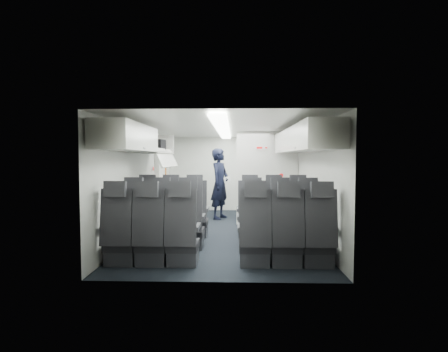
# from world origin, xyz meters

# --- Properties ---
(cabin_shell) EXTENTS (3.41, 6.01, 2.16)m
(cabin_shell) POSITION_xyz_m (0.00, 0.00, 1.12)
(cabin_shell) COLOR black
(cabin_shell) RESTS_ON ground
(seat_row_front) EXTENTS (3.33, 0.56, 1.24)m
(seat_row_front) POSITION_xyz_m (-0.00, -0.53, 0.40)
(seat_row_front) COLOR black
(seat_row_front) RESTS_ON cabin_shell
(seat_row_mid) EXTENTS (3.33, 0.56, 1.24)m
(seat_row_mid) POSITION_xyz_m (-0.00, -1.43, 0.40)
(seat_row_mid) COLOR black
(seat_row_mid) RESTS_ON cabin_shell
(seat_row_rear) EXTENTS (3.33, 0.56, 1.24)m
(seat_row_rear) POSITION_xyz_m (-0.00, -2.33, 0.40)
(seat_row_rear) COLOR black
(seat_row_rear) RESTS_ON cabin_shell
(overhead_bin_left_rear) EXTENTS (0.53, 1.80, 0.40)m
(overhead_bin_left_rear) POSITION_xyz_m (-1.40, -2.00, 1.86)
(overhead_bin_left_rear) COLOR silver
(overhead_bin_left_rear) RESTS_ON cabin_shell
(overhead_bin_left_front_open) EXTENTS (0.64, 1.70, 0.72)m
(overhead_bin_left_front_open) POSITION_xyz_m (-1.44, -0.25, 1.74)
(overhead_bin_left_front_open) COLOR #9E9E93
(overhead_bin_left_front_open) RESTS_ON cabin_shell
(overhead_bin_right_rear) EXTENTS (0.53, 1.80, 0.40)m
(overhead_bin_right_rear) POSITION_xyz_m (1.40, -2.00, 1.86)
(overhead_bin_right_rear) COLOR silver
(overhead_bin_right_rear) RESTS_ON cabin_shell
(overhead_bin_right_front) EXTENTS (0.53, 1.70, 0.40)m
(overhead_bin_right_front) POSITION_xyz_m (1.40, -0.25, 1.86)
(overhead_bin_right_front) COLOR silver
(overhead_bin_right_front) RESTS_ON cabin_shell
(bulkhead_partition) EXTENTS (1.40, 0.15, 2.13)m
(bulkhead_partition) POSITION_xyz_m (0.98, 0.80, 1.08)
(bulkhead_partition) COLOR silver
(bulkhead_partition) RESTS_ON cabin_shell
(galley_unit) EXTENTS (0.85, 0.52, 1.90)m
(galley_unit) POSITION_xyz_m (0.95, 2.72, 0.95)
(galley_unit) COLOR #939399
(galley_unit) RESTS_ON cabin_shell
(boarding_door) EXTENTS (0.12, 1.27, 1.86)m
(boarding_door) POSITION_xyz_m (-1.64, 1.55, 0.95)
(boarding_door) COLOR silver
(boarding_door) RESTS_ON cabin_shell
(flight_attendant) EXTENTS (0.66, 0.77, 1.79)m
(flight_attendant) POSITION_xyz_m (-0.14, 1.57, 0.89)
(flight_attendant) COLOR black
(flight_attendant) RESTS_ON ground
(carry_on_bag) EXTENTS (0.41, 0.33, 0.21)m
(carry_on_bag) POSITION_xyz_m (-1.40, -0.08, 1.82)
(carry_on_bag) COLOR black
(carry_on_bag) RESTS_ON overhead_bin_left_front_open
(papers) EXTENTS (0.18, 0.13, 0.14)m
(papers) POSITION_xyz_m (0.05, 1.52, 1.01)
(papers) COLOR white
(papers) RESTS_ON flight_attendant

